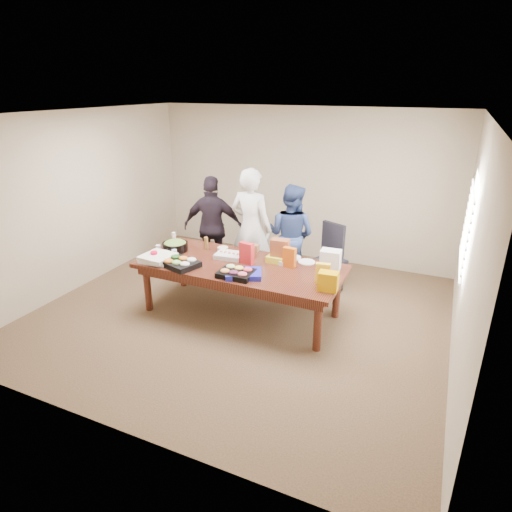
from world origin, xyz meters
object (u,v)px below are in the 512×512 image
at_px(office_chair, 329,259).
at_px(person_right, 291,235).
at_px(conference_table, 241,289).
at_px(person_center, 251,228).
at_px(salad_bowl, 175,247).
at_px(sheet_cake, 229,256).

bearing_deg(office_chair, person_right, -152.87).
relative_size(conference_table, person_center, 1.48).
bearing_deg(salad_bowl, person_center, 46.89).
xyz_separation_m(conference_table, office_chair, (0.90, 1.29, 0.12)).
bearing_deg(person_right, office_chair, -169.32).
xyz_separation_m(person_center, salad_bowl, (-0.83, -0.88, -0.13)).
distance_m(person_center, person_right, 0.64).
xyz_separation_m(conference_table, person_center, (-0.28, 0.97, 0.57)).
height_order(person_center, sheet_cake, person_center).
height_order(person_center, salad_bowl, person_center).
xyz_separation_m(conference_table, sheet_cake, (-0.25, 0.16, 0.41)).
bearing_deg(sheet_cake, salad_bowl, 179.73).
distance_m(office_chair, person_center, 1.31).
distance_m(office_chair, person_right, 0.71).
xyz_separation_m(office_chair, person_center, (-1.19, -0.32, 0.45)).
bearing_deg(office_chair, sheet_cake, -111.01).
relative_size(conference_table, salad_bowl, 7.53).
height_order(conference_table, office_chair, office_chair).
bearing_deg(sheet_cake, person_right, 60.03).
height_order(conference_table, person_center, person_center).
relative_size(person_right, sheet_cake, 4.31).
height_order(office_chair, salad_bowl, office_chair).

